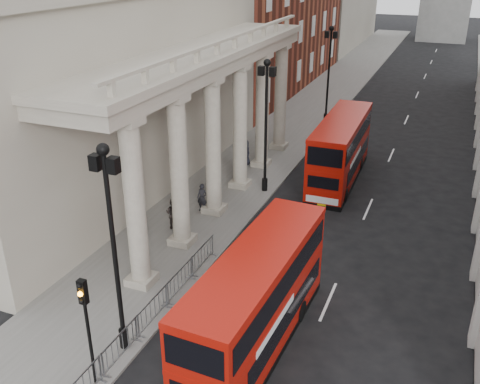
{
  "coord_description": "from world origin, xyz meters",
  "views": [
    {
      "loc": [
        9.76,
        -9.52,
        14.14
      ],
      "look_at": [
        0.66,
        12.74,
        3.25
      ],
      "focal_mm": 40.0,
      "sensor_mm": 36.0,
      "label": 1
    }
  ],
  "objects_px": {
    "lamp_post_south": "(113,238)",
    "bus_far": "(340,149)",
    "bus_near": "(257,300)",
    "lamp_post_north": "(329,68)",
    "pedestrian_a": "(202,198)",
    "lamp_post_mid": "(266,118)",
    "pedestrian_c": "(246,152)",
    "traffic_light": "(86,314)",
    "pedestrian_b": "(173,213)"
  },
  "relations": [
    {
      "from": "bus_near",
      "to": "bus_far",
      "type": "bearing_deg",
      "value": 94.75
    },
    {
      "from": "lamp_post_mid",
      "to": "pedestrian_a",
      "type": "bearing_deg",
      "value": -119.66
    },
    {
      "from": "lamp_post_south",
      "to": "traffic_light",
      "type": "relative_size",
      "value": 1.93
    },
    {
      "from": "pedestrian_a",
      "to": "pedestrian_c",
      "type": "height_order",
      "value": "pedestrian_c"
    },
    {
      "from": "bus_far",
      "to": "lamp_post_north",
      "type": "bearing_deg",
      "value": 106.6
    },
    {
      "from": "lamp_post_mid",
      "to": "pedestrian_c",
      "type": "relative_size",
      "value": 4.57
    },
    {
      "from": "traffic_light",
      "to": "bus_near",
      "type": "xyz_separation_m",
      "value": [
        4.55,
        4.12,
        -0.94
      ]
    },
    {
      "from": "pedestrian_a",
      "to": "bus_near",
      "type": "bearing_deg",
      "value": -52.43
    },
    {
      "from": "lamp_post_mid",
      "to": "bus_near",
      "type": "xyz_separation_m",
      "value": [
        4.65,
        -13.9,
        -2.75
      ]
    },
    {
      "from": "lamp_post_mid",
      "to": "bus_far",
      "type": "bearing_deg",
      "value": 43.93
    },
    {
      "from": "traffic_light",
      "to": "pedestrian_a",
      "type": "bearing_deg",
      "value": 100.17
    },
    {
      "from": "lamp_post_mid",
      "to": "bus_near",
      "type": "relative_size",
      "value": 0.86
    },
    {
      "from": "lamp_post_mid",
      "to": "lamp_post_north",
      "type": "bearing_deg",
      "value": 90.0
    },
    {
      "from": "bus_near",
      "to": "lamp_post_mid",
      "type": "bearing_deg",
      "value": 110.87
    },
    {
      "from": "pedestrian_c",
      "to": "bus_near",
      "type": "bearing_deg",
      "value": -39.28
    },
    {
      "from": "lamp_post_south",
      "to": "bus_near",
      "type": "xyz_separation_m",
      "value": [
        4.65,
        2.1,
        -2.75
      ]
    },
    {
      "from": "lamp_post_mid",
      "to": "pedestrian_c",
      "type": "distance_m",
      "value": 6.08
    },
    {
      "from": "bus_near",
      "to": "pedestrian_c",
      "type": "relative_size",
      "value": 5.31
    },
    {
      "from": "traffic_light",
      "to": "bus_far",
      "type": "bearing_deg",
      "value": 80.07
    },
    {
      "from": "bus_near",
      "to": "pedestrian_b",
      "type": "bearing_deg",
      "value": 138.81
    },
    {
      "from": "lamp_post_south",
      "to": "pedestrian_b",
      "type": "distance_m",
      "value": 10.49
    },
    {
      "from": "lamp_post_south",
      "to": "lamp_post_north",
      "type": "distance_m",
      "value": 32.0
    },
    {
      "from": "pedestrian_c",
      "to": "lamp_post_south",
      "type": "bearing_deg",
      "value": -54.1
    },
    {
      "from": "traffic_light",
      "to": "bus_far",
      "type": "distance_m",
      "value": 22.14
    },
    {
      "from": "lamp_post_mid",
      "to": "traffic_light",
      "type": "height_order",
      "value": "lamp_post_mid"
    },
    {
      "from": "lamp_post_mid",
      "to": "bus_near",
      "type": "height_order",
      "value": "lamp_post_mid"
    },
    {
      "from": "lamp_post_south",
      "to": "lamp_post_mid",
      "type": "relative_size",
      "value": 1.0
    },
    {
      "from": "lamp_post_south",
      "to": "bus_near",
      "type": "relative_size",
      "value": 0.86
    },
    {
      "from": "bus_far",
      "to": "pedestrian_b",
      "type": "distance_m",
      "value": 12.56
    },
    {
      "from": "lamp_post_mid",
      "to": "pedestrian_b",
      "type": "distance_m",
      "value": 8.28
    },
    {
      "from": "lamp_post_north",
      "to": "traffic_light",
      "type": "distance_m",
      "value": 34.07
    },
    {
      "from": "lamp_post_mid",
      "to": "pedestrian_a",
      "type": "height_order",
      "value": "lamp_post_mid"
    },
    {
      "from": "bus_near",
      "to": "bus_far",
      "type": "xyz_separation_m",
      "value": [
        -0.74,
        17.67,
        0.05
      ]
    },
    {
      "from": "traffic_light",
      "to": "bus_far",
      "type": "xyz_separation_m",
      "value": [
        3.82,
        21.79,
        -0.89
      ]
    },
    {
      "from": "lamp_post_north",
      "to": "pedestrian_a",
      "type": "bearing_deg",
      "value": -96.73
    },
    {
      "from": "lamp_post_south",
      "to": "bus_near",
      "type": "distance_m",
      "value": 5.8
    },
    {
      "from": "pedestrian_a",
      "to": "pedestrian_c",
      "type": "bearing_deg",
      "value": 94.72
    },
    {
      "from": "pedestrian_a",
      "to": "bus_far",
      "type": "bearing_deg",
      "value": 53.29
    },
    {
      "from": "pedestrian_b",
      "to": "pedestrian_c",
      "type": "bearing_deg",
      "value": -92.86
    },
    {
      "from": "traffic_light",
      "to": "pedestrian_b",
      "type": "distance_m",
      "value": 11.9
    },
    {
      "from": "lamp_post_south",
      "to": "pedestrian_c",
      "type": "height_order",
      "value": "lamp_post_south"
    },
    {
      "from": "lamp_post_north",
      "to": "bus_far",
      "type": "bearing_deg",
      "value": -72.24
    },
    {
      "from": "lamp_post_mid",
      "to": "bus_far",
      "type": "height_order",
      "value": "lamp_post_mid"
    },
    {
      "from": "traffic_light",
      "to": "bus_near",
      "type": "relative_size",
      "value": 0.44
    },
    {
      "from": "traffic_light",
      "to": "bus_near",
      "type": "distance_m",
      "value": 6.21
    },
    {
      "from": "lamp_post_south",
      "to": "traffic_light",
      "type": "height_order",
      "value": "lamp_post_south"
    },
    {
      "from": "lamp_post_mid",
      "to": "traffic_light",
      "type": "distance_m",
      "value": 18.11
    },
    {
      "from": "lamp_post_south",
      "to": "bus_far",
      "type": "height_order",
      "value": "lamp_post_south"
    },
    {
      "from": "pedestrian_a",
      "to": "pedestrian_b",
      "type": "height_order",
      "value": "pedestrian_b"
    },
    {
      "from": "lamp_post_south",
      "to": "pedestrian_b",
      "type": "xyz_separation_m",
      "value": [
        -2.92,
        9.3,
        -3.89
      ]
    }
  ]
}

